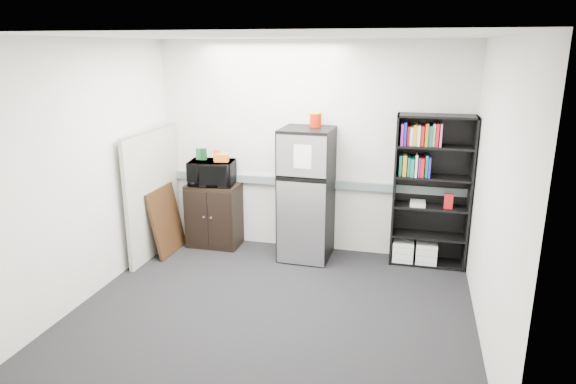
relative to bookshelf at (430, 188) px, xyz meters
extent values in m
plane|color=black|center=(-1.51, -1.57, -0.97)|extent=(4.00, 4.00, 0.00)
cube|color=silver|center=(-1.51, 0.18, 0.38)|extent=(4.00, 0.02, 2.70)
cube|color=silver|center=(0.49, -1.57, 0.38)|extent=(0.02, 3.50, 2.70)
cube|color=silver|center=(-3.51, -1.57, 0.38)|extent=(0.02, 3.50, 2.70)
cube|color=white|center=(-1.51, -1.57, 1.73)|extent=(4.00, 3.50, 0.02)
cube|color=slate|center=(-1.51, 0.15, -0.07)|extent=(3.92, 0.05, 0.10)
cube|color=white|center=(-1.86, 0.18, 0.58)|extent=(0.14, 0.00, 0.10)
cube|color=black|center=(-0.41, -0.01, -0.05)|extent=(0.02, 0.34, 1.85)
cube|color=black|center=(0.46, -0.01, -0.05)|extent=(0.02, 0.34, 1.85)
cube|color=black|center=(0.02, 0.16, -0.05)|extent=(0.90, 0.02, 1.85)
cube|color=black|center=(0.02, -0.01, 0.87)|extent=(0.90, 0.34, 0.02)
cube|color=black|center=(0.02, -0.01, -0.95)|extent=(0.85, 0.32, 0.03)
cube|color=black|center=(0.02, -0.01, -0.60)|extent=(0.85, 0.32, 0.03)
cube|color=black|center=(0.02, -0.01, -0.23)|extent=(0.85, 0.32, 0.02)
cube|color=black|center=(0.02, -0.01, 0.14)|extent=(0.85, 0.32, 0.02)
cube|color=black|center=(0.02, -0.01, 0.51)|extent=(0.85, 0.32, 0.02)
cube|color=white|center=(-0.26, -0.02, -0.81)|extent=(0.25, 0.30, 0.25)
cube|color=white|center=(0.02, -0.02, -0.81)|extent=(0.25, 0.30, 0.25)
cube|color=#A19C8E|center=(-3.41, -0.49, -0.17)|extent=(0.05, 1.30, 1.60)
cube|color=#B2B2B7|center=(-3.41, -0.49, 0.64)|extent=(0.06, 1.30, 0.02)
cube|color=black|center=(-2.76, -0.06, -0.54)|extent=(0.68, 0.43, 0.85)
cube|color=black|center=(-2.93, -0.28, -0.54)|extent=(0.31, 0.01, 0.75)
cube|color=black|center=(-2.60, -0.28, -0.54)|extent=(0.31, 0.01, 0.75)
cylinder|color=#B2B2B7|center=(-2.81, -0.30, -0.50)|extent=(0.02, 0.02, 0.02)
cylinder|color=#B2B2B7|center=(-2.71, -0.30, -0.50)|extent=(0.02, 0.02, 0.02)
imported|color=black|center=(-2.76, -0.08, 0.04)|extent=(0.63, 0.47, 0.32)
cube|color=#18542C|center=(-2.95, -0.05, 0.28)|extent=(0.08, 0.06, 0.15)
cube|color=#0C3417|center=(-2.88, -0.05, 0.28)|extent=(0.07, 0.05, 0.15)
cube|color=#C95712|center=(-2.70, -0.05, 0.27)|extent=(0.07, 0.06, 0.14)
cube|color=orange|center=(-2.61, -0.10, 0.25)|extent=(0.20, 0.13, 0.10)
cube|color=black|center=(-1.48, -0.14, -0.15)|extent=(0.64, 0.64, 1.64)
cube|color=#B0B0B5|center=(-1.48, -0.46, 0.41)|extent=(0.60, 0.04, 0.49)
cube|color=#B0B0B5|center=(-1.48, -0.46, -0.43)|extent=(0.60, 0.04, 1.05)
cube|color=black|center=(-1.48, -0.47, 0.13)|extent=(0.60, 0.02, 0.03)
cube|color=white|center=(-1.46, -0.47, 0.41)|extent=(0.21, 0.01, 0.28)
cube|color=black|center=(-1.48, -0.14, 0.68)|extent=(0.64, 0.64, 0.02)
cylinder|color=#A61907|center=(-1.40, -0.02, 0.78)|extent=(0.15, 0.15, 0.18)
cylinder|color=gold|center=(-1.40, -0.02, 0.88)|extent=(0.15, 0.15, 0.02)
cube|color=#301E0D|center=(-3.28, -0.43, -0.54)|extent=(0.20, 0.67, 0.86)
cube|color=beige|center=(-3.26, -0.43, -0.54)|extent=(0.14, 0.57, 0.73)
camera|label=1|loc=(-0.21, -6.16, 1.64)|focal=32.00mm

